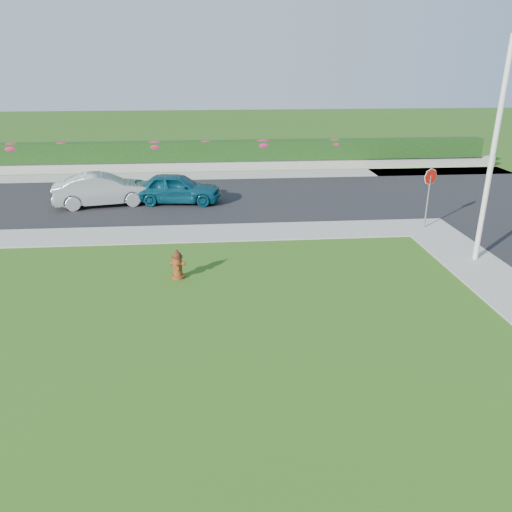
{
  "coord_description": "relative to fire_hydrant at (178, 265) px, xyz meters",
  "views": [
    {
      "loc": [
        -1.12,
        -8.7,
        5.98
      ],
      "look_at": [
        -0.0,
        4.26,
        0.9
      ],
      "focal_mm": 35.0,
      "sensor_mm": 36.0,
      "label": 1
    }
  ],
  "objects": [
    {
      "name": "flower_clump_e",
      "position": [
        4.07,
        15.52,
        1.04
      ],
      "size": [
        1.23,
        0.79,
        0.62
      ],
      "primitive_type": "ellipsoid",
      "color": "#A91D58",
      "rests_on": "hedge"
    },
    {
      "name": "retaining_wall",
      "position": [
        1.25,
        15.52,
        -0.12
      ],
      "size": [
        34.0,
        0.4,
        0.6
      ],
      "primitive_type": "cube",
      "color": "gray",
      "rests_on": "ground"
    },
    {
      "name": "ground",
      "position": [
        2.25,
        -4.98,
        -0.42
      ],
      "size": [
        120.0,
        120.0,
        0.0
      ],
      "primitive_type": "plane",
      "color": "black",
      "rests_on": "ground"
    },
    {
      "name": "hedge",
      "position": [
        1.25,
        15.62,
        0.73
      ],
      "size": [
        32.0,
        0.9,
        1.1
      ],
      "primitive_type": "cube",
      "color": "black",
      "rests_on": "retaining_wall"
    },
    {
      "name": "sedan_silver",
      "position": [
        -3.71,
        8.25,
        0.32
      ],
      "size": [
        4.43,
        2.27,
        1.39
      ],
      "primitive_type": "imported",
      "rotation": [
        0.0,
        0.0,
        1.77
      ],
      "color": "#989B9F",
      "rests_on": "street_far"
    },
    {
      "name": "flower_clump_a",
      "position": [
        -10.05,
        15.52,
        1.04
      ],
      "size": [
        1.24,
        0.8,
        0.62
      ],
      "primitive_type": "ellipsoid",
      "color": "#A91D58",
      "rests_on": "hedge"
    },
    {
      "name": "flower_clump_f",
      "position": [
        8.31,
        15.52,
        1.06
      ],
      "size": [
        1.14,
        0.73,
        0.57
      ],
      "primitive_type": "ellipsoid",
      "color": "#A91D58",
      "rests_on": "hedge"
    },
    {
      "name": "sedan_teal",
      "position": [
        -0.53,
        8.38,
        0.29
      ],
      "size": [
        4.06,
        1.99,
        1.33
      ],
      "primitive_type": "imported",
      "rotation": [
        0.0,
        0.0,
        1.46
      ],
      "color": "#0B4256",
      "rests_on": "street_far"
    },
    {
      "name": "sidewalk_far",
      "position": [
        -3.75,
        4.02,
        -0.4
      ],
      "size": [
        24.0,
        2.0,
        0.04
      ],
      "primitive_type": "cube",
      "color": "gray",
      "rests_on": "ground"
    },
    {
      "name": "sidewalk_beyond",
      "position": [
        1.25,
        14.02,
        -0.4
      ],
      "size": [
        34.0,
        2.0,
        0.04
      ],
      "primitive_type": "cube",
      "color": "gray",
      "rests_on": "ground"
    },
    {
      "name": "curb_corner",
      "position": [
        9.25,
        4.02,
        -0.4
      ],
      "size": [
        2.0,
        2.0,
        0.04
      ],
      "primitive_type": "cube",
      "color": "gray",
      "rests_on": "ground"
    },
    {
      "name": "stop_sign",
      "position": [
        9.16,
        3.97,
        1.28
      ],
      "size": [
        0.59,
        0.26,
        2.31
      ],
      "rotation": [
        0.0,
        0.0,
        0.0
      ],
      "color": "slate",
      "rests_on": "ground"
    },
    {
      "name": "street_far",
      "position": [
        -2.75,
        9.02,
        -0.4
      ],
      "size": [
        26.0,
        8.0,
        0.04
      ],
      "primitive_type": "cube",
      "color": "black",
      "rests_on": "ground"
    },
    {
      "name": "utility_pole",
      "position": [
        9.48,
        0.64,
        2.94
      ],
      "size": [
        0.16,
        0.16,
        6.71
      ],
      "primitive_type": "cylinder",
      "color": "silver",
      "rests_on": "ground"
    },
    {
      "name": "flower_clump_d",
      "position": [
        0.76,
        15.52,
        1.07
      ],
      "size": [
        1.09,
        0.7,
        0.54
      ],
      "primitive_type": "ellipsoid",
      "color": "#A91D58",
      "rests_on": "hedge"
    },
    {
      "name": "fire_hydrant",
      "position": [
        0.0,
        0.0,
        0.0
      ],
      "size": [
        0.46,
        0.43,
        0.88
      ],
      "rotation": [
        0.0,
        0.0,
        -0.14
      ],
      "color": "#52210C",
      "rests_on": "ground"
    },
    {
      "name": "flower_clump_b",
      "position": [
        -7.34,
        15.52,
        1.07
      ],
      "size": [
        1.06,
        0.68,
        0.53
      ],
      "primitive_type": "ellipsoid",
      "color": "#A91D58",
      "rests_on": "hedge"
    },
    {
      "name": "flower_clump_c",
      "position": [
        -2.13,
        15.52,
        1.04
      ],
      "size": [
        1.21,
        0.78,
        0.6
      ],
      "primitive_type": "ellipsoid",
      "color": "#A91D58",
      "rests_on": "hedge"
    }
  ]
}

